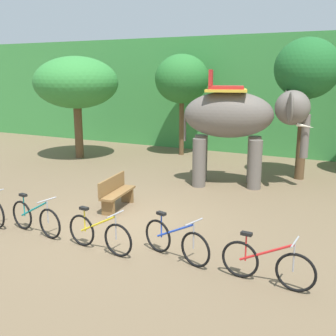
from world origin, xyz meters
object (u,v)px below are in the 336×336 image
tree_far_right (76,83)px  bike_red (267,264)px  bike_blue (176,241)px  tree_center_left (182,79)px  bike_teal (35,218)px  elephant (239,119)px  tree_far_left (307,71)px  bike_yellow (99,234)px  wooden_bench (116,192)px

tree_far_right → bike_red: bearing=-36.6°
bike_blue → bike_red: size_ratio=0.97×
tree_center_left → bike_teal: bearing=-84.9°
elephant → tree_center_left: bearing=134.5°
tree_far_right → elephant: (7.59, -1.27, -1.05)m
tree_center_left → tree_far_right: bearing=-145.2°
tree_far_left → tree_far_right: bearing=-176.9°
tree_center_left → tree_far_left: tree_far_left is taller
tree_far_right → bike_blue: size_ratio=2.64×
tree_center_left → bike_yellow: (2.79, -10.24, -3.01)m
bike_yellow → bike_teal: bearing=176.3°
bike_teal → bike_yellow: size_ratio=1.00×
tree_center_left → tree_far_left: size_ratio=0.93×
bike_blue → bike_teal: bearing=-175.9°
tree_far_right → bike_red: size_ratio=2.56×
bike_teal → bike_blue: bearing=4.1°
bike_red → bike_teal: bearing=-179.4°
tree_center_left → wooden_bench: size_ratio=2.92×
tree_center_left → elephant: size_ratio=1.06×
wooden_bench → tree_center_left: bearing=101.3°
bike_red → tree_far_right: bearing=143.4°
elephant → bike_teal: elephant is taller
elephant → bike_teal: (-2.92, -6.24, -1.82)m
bike_teal → tree_far_left: bearing=59.7°
tree_far_left → bike_red: size_ratio=2.83×
tree_far_right → bike_blue: (8.17, -7.25, -2.87)m
tree_far_right → bike_red: (10.04, -7.45, -2.87)m
bike_red → bike_yellow: bearing=-177.1°
tree_far_right → tree_center_left: size_ratio=0.97×
tree_far_right → tree_far_left: tree_far_left is taller
bike_teal → bike_red: bearing=0.6°
tree_far_right → elephant: tree_far_right is taller
bike_teal → bike_yellow: (1.89, -0.12, 0.00)m
tree_center_left → bike_yellow: 11.04m
bike_red → wooden_bench: 5.26m
tree_far_right → wooden_bench: tree_far_right is taller
tree_center_left → bike_red: tree_center_left is taller
tree_far_right → bike_teal: bearing=-58.1°
elephant → bike_red: 6.89m
bike_blue → elephant: bearing=95.5°
elephant → wooden_bench: 4.80m
tree_far_left → bike_red: bearing=-85.1°
tree_center_left → elephant: (3.82, -3.89, -1.20)m
tree_center_left → tree_far_left: (5.58, -2.12, 0.35)m
bike_yellow → bike_red: (3.48, 0.18, 0.00)m
elephant → wooden_bench: size_ratio=2.75×
elephant → bike_blue: (0.58, -5.98, -1.82)m
tree_far_left → bike_red: tree_far_left is taller
tree_far_left → bike_blue: tree_far_left is taller
tree_center_left → elephant: tree_center_left is taller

